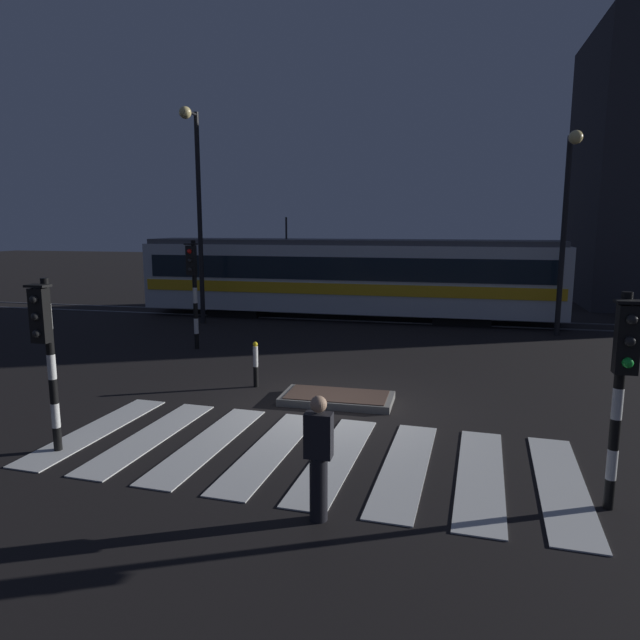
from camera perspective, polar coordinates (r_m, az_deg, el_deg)
ground_plane at (r=12.21m, az=1.18°, el=-8.94°), size 120.00×120.00×0.00m
rail_near at (r=22.77m, az=6.91°, el=-0.22°), size 80.00×0.12×0.03m
rail_far at (r=24.17m, az=7.29°, el=0.35°), size 80.00×0.12×0.03m
crosswalk_zebra at (r=9.97m, az=-1.83°, el=-13.27°), size 9.11×4.19×0.02m
traffic_island at (r=12.65m, az=1.72°, el=-7.85°), size 2.44×1.21×0.18m
traffic_light_corner_far_left at (r=17.92m, az=-12.60°, el=4.11°), size 0.36×0.42×3.39m
traffic_light_corner_near_right at (r=8.46m, az=28.07°, el=-4.50°), size 0.36×0.42×3.02m
traffic_light_corner_near_left at (r=10.48m, az=-25.82°, el=-1.83°), size 0.36×0.42×3.01m
street_lamp_trackside_left at (r=22.45m, az=-12.31°, el=12.30°), size 0.44×1.21×8.03m
street_lamp_trackside_right at (r=21.10m, az=23.50°, el=10.13°), size 0.44×1.21×6.82m
tram at (r=23.51m, az=2.64°, el=4.42°), size 17.19×2.58×4.15m
pedestrian_waiting_at_kerb at (r=7.64m, az=-0.14°, el=-13.61°), size 0.36×0.24×1.71m
bollard_island_edge at (r=13.76m, az=-6.47°, el=-4.43°), size 0.12×0.12×1.11m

